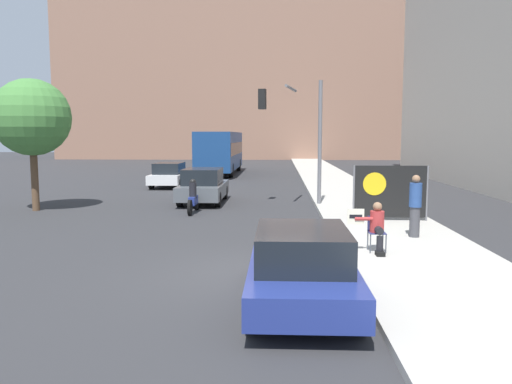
{
  "coord_description": "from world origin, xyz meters",
  "views": [
    {
      "loc": [
        0.47,
        -10.29,
        2.96
      ],
      "look_at": [
        -0.2,
        4.6,
        1.28
      ],
      "focal_mm": 35.0,
      "sensor_mm": 36.0,
      "label": 1
    }
  ],
  "objects_px": {
    "street_tree_near_curb": "(32,118)",
    "traffic_light_pole": "(297,121)",
    "parked_car_curbside": "(302,266)",
    "city_bus_on_road": "(220,150)",
    "seated_protester": "(377,225)",
    "car_on_road_nearest": "(203,186)",
    "protest_banner": "(390,192)",
    "jogger_on_sidewalk": "(415,205)",
    "motorcycle_on_road": "(193,198)",
    "car_on_road_midblock": "(170,175)"
  },
  "relations": [
    {
      "from": "traffic_light_pole",
      "to": "parked_car_curbside",
      "type": "distance_m",
      "value": 12.76
    },
    {
      "from": "protest_banner",
      "to": "car_on_road_nearest",
      "type": "distance_m",
      "value": 8.75
    },
    {
      "from": "seated_protester",
      "to": "car_on_road_midblock",
      "type": "height_order",
      "value": "car_on_road_midblock"
    },
    {
      "from": "parked_car_curbside",
      "to": "city_bus_on_road",
      "type": "height_order",
      "value": "city_bus_on_road"
    },
    {
      "from": "protest_banner",
      "to": "car_on_road_midblock",
      "type": "relative_size",
      "value": 0.58
    },
    {
      "from": "seated_protester",
      "to": "street_tree_near_curb",
      "type": "xyz_separation_m",
      "value": [
        -12.04,
        7.24,
        2.86
      ]
    },
    {
      "from": "seated_protester",
      "to": "traffic_light_pole",
      "type": "relative_size",
      "value": 0.24
    },
    {
      "from": "car_on_road_midblock",
      "to": "city_bus_on_road",
      "type": "distance_m",
      "value": 10.2
    },
    {
      "from": "car_on_road_nearest",
      "to": "motorcycle_on_road",
      "type": "relative_size",
      "value": 2.03
    },
    {
      "from": "seated_protester",
      "to": "traffic_light_pole",
      "type": "xyz_separation_m",
      "value": [
        -1.65,
        8.93,
        2.77
      ]
    },
    {
      "from": "street_tree_near_curb",
      "to": "traffic_light_pole",
      "type": "bearing_deg",
      "value": 9.27
    },
    {
      "from": "jogger_on_sidewalk",
      "to": "car_on_road_nearest",
      "type": "bearing_deg",
      "value": -77.83
    },
    {
      "from": "seated_protester",
      "to": "traffic_light_pole",
      "type": "bearing_deg",
      "value": 97.78
    },
    {
      "from": "traffic_light_pole",
      "to": "car_on_road_nearest",
      "type": "xyz_separation_m",
      "value": [
        -4.07,
        0.88,
        -2.81
      ]
    },
    {
      "from": "car_on_road_nearest",
      "to": "car_on_road_midblock",
      "type": "bearing_deg",
      "value": 113.58
    },
    {
      "from": "traffic_light_pole",
      "to": "city_bus_on_road",
      "type": "height_order",
      "value": "traffic_light_pole"
    },
    {
      "from": "seated_protester",
      "to": "car_on_road_nearest",
      "type": "height_order",
      "value": "car_on_road_nearest"
    },
    {
      "from": "seated_protester",
      "to": "car_on_road_midblock",
      "type": "xyz_separation_m",
      "value": [
        -8.74,
        16.73,
        -0.1
      ]
    },
    {
      "from": "parked_car_curbside",
      "to": "city_bus_on_road",
      "type": "bearing_deg",
      "value": 99.31
    },
    {
      "from": "protest_banner",
      "to": "car_on_road_nearest",
      "type": "height_order",
      "value": "protest_banner"
    },
    {
      "from": "car_on_road_nearest",
      "to": "city_bus_on_road",
      "type": "xyz_separation_m",
      "value": [
        -1.2,
        16.89,
        1.11
      ]
    },
    {
      "from": "car_on_road_midblock",
      "to": "motorcycle_on_road",
      "type": "relative_size",
      "value": 2.03
    },
    {
      "from": "seated_protester",
      "to": "jogger_on_sidewalk",
      "type": "bearing_deg",
      "value": 50.58
    },
    {
      "from": "city_bus_on_road",
      "to": "traffic_light_pole",
      "type": "bearing_deg",
      "value": -73.47
    },
    {
      "from": "car_on_road_midblock",
      "to": "traffic_light_pole",
      "type": "bearing_deg",
      "value": -47.73
    },
    {
      "from": "protest_banner",
      "to": "parked_car_curbside",
      "type": "height_order",
      "value": "protest_banner"
    },
    {
      "from": "traffic_light_pole",
      "to": "motorcycle_on_road",
      "type": "distance_m",
      "value": 5.41
    },
    {
      "from": "car_on_road_midblock",
      "to": "city_bus_on_road",
      "type": "bearing_deg",
      "value": 79.68
    },
    {
      "from": "traffic_light_pole",
      "to": "street_tree_near_curb",
      "type": "distance_m",
      "value": 10.53
    },
    {
      "from": "car_on_road_midblock",
      "to": "street_tree_near_curb",
      "type": "height_order",
      "value": "street_tree_near_curb"
    },
    {
      "from": "parked_car_curbside",
      "to": "city_bus_on_road",
      "type": "xyz_separation_m",
      "value": [
        -4.95,
        30.2,
        1.17
      ]
    },
    {
      "from": "seated_protester",
      "to": "city_bus_on_road",
      "type": "bearing_deg",
      "value": 101.87
    },
    {
      "from": "protest_banner",
      "to": "street_tree_near_curb",
      "type": "xyz_separation_m",
      "value": [
        -13.36,
        2.6,
        2.55
      ]
    },
    {
      "from": "jogger_on_sidewalk",
      "to": "car_on_road_nearest",
      "type": "height_order",
      "value": "jogger_on_sidewalk"
    },
    {
      "from": "seated_protester",
      "to": "parked_car_curbside",
      "type": "xyz_separation_m",
      "value": [
        -1.97,
        -3.5,
        -0.11
      ]
    },
    {
      "from": "jogger_on_sidewalk",
      "to": "parked_car_curbside",
      "type": "relative_size",
      "value": 0.42
    },
    {
      "from": "parked_car_curbside",
      "to": "car_on_road_midblock",
      "type": "distance_m",
      "value": 21.33
    },
    {
      "from": "protest_banner",
      "to": "motorcycle_on_road",
      "type": "relative_size",
      "value": 1.19
    },
    {
      "from": "protest_banner",
      "to": "street_tree_near_curb",
      "type": "relative_size",
      "value": 0.48
    },
    {
      "from": "traffic_light_pole",
      "to": "car_on_road_nearest",
      "type": "bearing_deg",
      "value": 167.74
    },
    {
      "from": "seated_protester",
      "to": "car_on_road_nearest",
      "type": "bearing_deg",
      "value": 117.56
    },
    {
      "from": "jogger_on_sidewalk",
      "to": "street_tree_near_curb",
      "type": "xyz_separation_m",
      "value": [
        -13.47,
        5.33,
        2.63
      ]
    },
    {
      "from": "jogger_on_sidewalk",
      "to": "motorcycle_on_road",
      "type": "height_order",
      "value": "jogger_on_sidewalk"
    },
    {
      "from": "traffic_light_pole",
      "to": "parked_car_curbside",
      "type": "bearing_deg",
      "value": -91.5
    },
    {
      "from": "parked_car_curbside",
      "to": "traffic_light_pole",
      "type": "bearing_deg",
      "value": 88.5
    },
    {
      "from": "city_bus_on_road",
      "to": "protest_banner",
      "type": "bearing_deg",
      "value": -69.53
    },
    {
      "from": "traffic_light_pole",
      "to": "city_bus_on_road",
      "type": "relative_size",
      "value": 0.48
    },
    {
      "from": "seated_protester",
      "to": "motorcycle_on_road",
      "type": "bearing_deg",
      "value": 126.57
    },
    {
      "from": "traffic_light_pole",
      "to": "parked_car_curbside",
      "type": "xyz_separation_m",
      "value": [
        -0.32,
        -12.43,
        -2.88
      ]
    },
    {
      "from": "seated_protester",
      "to": "parked_car_curbside",
      "type": "height_order",
      "value": "parked_car_curbside"
    }
  ]
}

